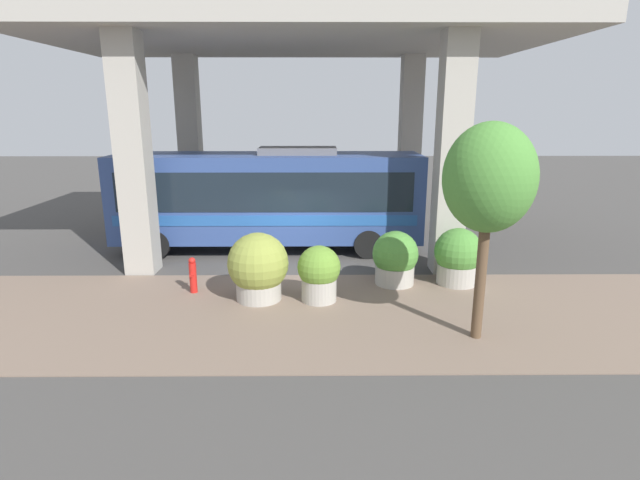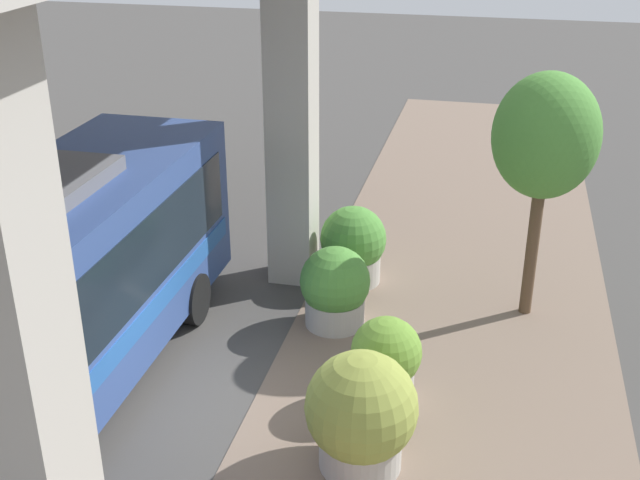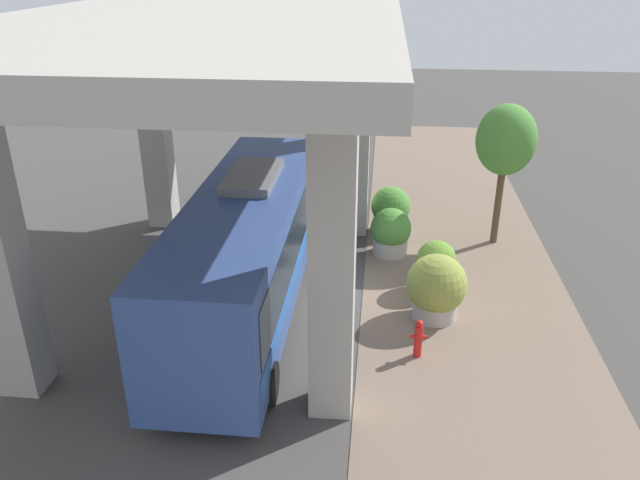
{
  "view_description": "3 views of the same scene",
  "coord_description": "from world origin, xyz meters",
  "px_view_note": "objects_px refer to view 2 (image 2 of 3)",
  "views": [
    {
      "loc": [
        -14.68,
        -0.69,
        5.03
      ],
      "look_at": [
        -0.38,
        -0.81,
        1.24
      ],
      "focal_mm": 28.0,
      "sensor_mm": 36.0,
      "label": 1
    },
    {
      "loc": [
        -3.53,
        10.06,
        7.94
      ],
      "look_at": [
        -0.8,
        -1.69,
        2.37
      ],
      "focal_mm": 45.0,
      "sensor_mm": 36.0,
      "label": 2
    },
    {
      "loc": [
        -0.38,
        15.75,
        9.09
      ],
      "look_at": [
        1.27,
        -0.34,
        1.63
      ],
      "focal_mm": 35.0,
      "sensor_mm": 36.0,
      "label": 3
    }
  ],
  "objects_px": {
    "planter_back": "(361,414)",
    "street_tree_near": "(546,138)",
    "planter_front": "(353,246)",
    "planter_middle": "(335,288)",
    "bus": "(23,313)",
    "planter_extra": "(386,361)"
  },
  "relations": [
    {
      "from": "planter_extra",
      "to": "planter_front",
      "type": "bearing_deg",
      "value": -71.96
    },
    {
      "from": "bus",
      "to": "planter_middle",
      "type": "relative_size",
      "value": 6.78
    },
    {
      "from": "planter_front",
      "to": "planter_middle",
      "type": "bearing_deg",
      "value": 90.23
    },
    {
      "from": "planter_back",
      "to": "street_tree_near",
      "type": "bearing_deg",
      "value": -114.55
    },
    {
      "from": "planter_middle",
      "to": "planter_extra",
      "type": "relative_size",
      "value": 1.04
    },
    {
      "from": "planter_front",
      "to": "planter_extra",
      "type": "distance_m",
      "value": 4.28
    },
    {
      "from": "bus",
      "to": "street_tree_near",
      "type": "distance_m",
      "value": 9.28
    },
    {
      "from": "bus",
      "to": "planter_middle",
      "type": "distance_m",
      "value": 5.71
    },
    {
      "from": "planter_front",
      "to": "planter_back",
      "type": "relative_size",
      "value": 0.91
    },
    {
      "from": "bus",
      "to": "street_tree_near",
      "type": "xyz_separation_m",
      "value": [
        -7.43,
        -5.33,
        1.58
      ]
    },
    {
      "from": "planter_front",
      "to": "street_tree_near",
      "type": "bearing_deg",
      "value": 171.52
    },
    {
      "from": "planter_back",
      "to": "planter_middle",
      "type": "bearing_deg",
      "value": -72.59
    },
    {
      "from": "planter_extra",
      "to": "planter_middle",
      "type": "bearing_deg",
      "value": -59.44
    },
    {
      "from": "planter_back",
      "to": "street_tree_near",
      "type": "relative_size",
      "value": 0.39
    },
    {
      "from": "planter_back",
      "to": "planter_extra",
      "type": "bearing_deg",
      "value": -93.83
    },
    {
      "from": "bus",
      "to": "planter_middle",
      "type": "bearing_deg",
      "value": -133.78
    },
    {
      "from": "planter_front",
      "to": "planter_extra",
      "type": "height_order",
      "value": "planter_front"
    },
    {
      "from": "planter_extra",
      "to": "street_tree_near",
      "type": "relative_size",
      "value": 0.32
    },
    {
      "from": "bus",
      "to": "planter_extra",
      "type": "bearing_deg",
      "value": -160.89
    },
    {
      "from": "street_tree_near",
      "to": "planter_middle",
      "type": "bearing_deg",
      "value": 20.09
    },
    {
      "from": "bus",
      "to": "planter_front",
      "type": "distance_m",
      "value": 7.11
    },
    {
      "from": "planter_middle",
      "to": "bus",
      "type": "bearing_deg",
      "value": 46.22
    }
  ]
}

